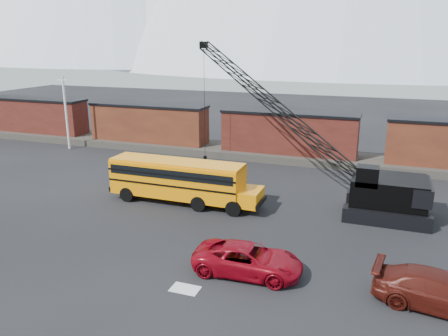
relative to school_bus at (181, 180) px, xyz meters
The scene contains 11 objects.
ground 8.43m from the school_bus, 54.71° to the right, with size 160.00×160.00×0.00m, color black.
gravel_berm 16.07m from the school_bus, 72.71° to the left, with size 120.00×5.00×0.70m, color #47413A.
boxcar_west_far 31.25m from the school_bus, 150.71° to the left, with size 13.70×3.10×4.17m.
boxcar_west_near 19.00m from the school_bus, 126.35° to the left, with size 13.70×3.10×4.17m.
boxcar_mid 16.03m from the school_bus, 72.71° to the left, with size 13.70×3.10×4.17m.
utility_pole 22.43m from the school_bus, 149.62° to the left, with size 1.40×0.24×8.00m.
snow_patch 12.07m from the school_bus, 63.88° to the right, with size 1.40×0.90×0.02m, color silver.
school_bus is the anchor object (origin of this frame).
red_pickup 11.28m from the school_bus, 47.03° to the right, with size 2.59×5.62×1.56m, color maroon.
maroon_suv 18.55m from the school_bus, 26.40° to the right, with size 2.34×5.76×1.67m, color #45120C.
crawler_crane 9.80m from the school_bus, 53.89° to the left, with size 20.33×11.58×11.78m.
Camera 1 is at (8.66, -20.89, 11.48)m, focal length 35.00 mm.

